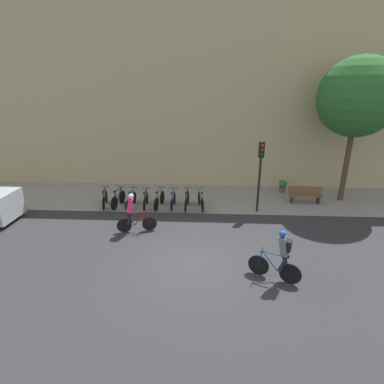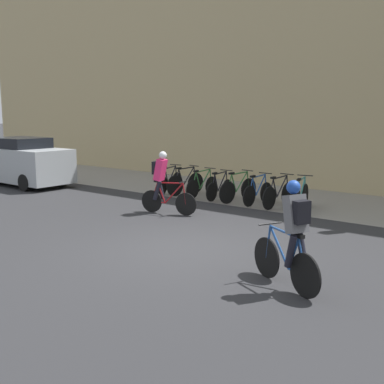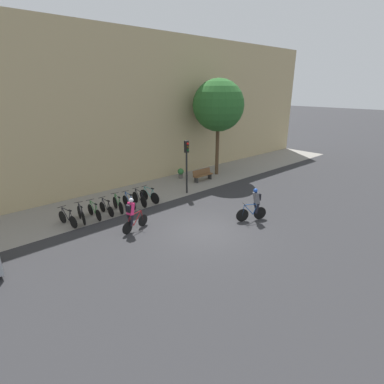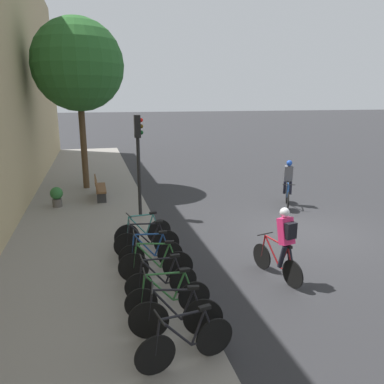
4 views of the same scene
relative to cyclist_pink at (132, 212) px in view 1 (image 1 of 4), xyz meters
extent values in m
plane|color=#2B2B2D|center=(2.74, -2.39, -0.95)|extent=(200.00, 200.00, 0.00)
cube|color=gray|center=(2.74, 4.36, -0.94)|extent=(44.00, 4.50, 0.01)
cube|color=tan|center=(2.74, 6.91, 4.30)|extent=(44.00, 0.60, 10.49)
cylinder|color=black|center=(0.71, 0.17, -0.63)|extent=(0.63, 0.18, 0.64)
cylinder|color=black|center=(-0.35, -0.08, -0.63)|extent=(0.63, 0.18, 0.64)
cylinder|color=maroon|center=(0.35, 0.08, -0.35)|extent=(0.58, 0.18, 0.62)
cylinder|color=maroon|center=(-0.04, -0.01, -0.36)|extent=(0.28, 0.10, 0.58)
cylinder|color=maroon|center=(0.23, 0.06, -0.06)|extent=(0.79, 0.23, 0.07)
cylinder|color=maroon|center=(-0.14, -0.03, -0.64)|extent=(0.43, 0.13, 0.05)
cylinder|color=maroon|center=(-0.25, -0.06, -0.35)|extent=(0.23, 0.08, 0.56)
cylinder|color=maroon|center=(0.66, 0.16, -0.34)|extent=(0.13, 0.06, 0.59)
cylinder|color=black|center=(0.62, 0.15, -0.01)|extent=(0.13, 0.45, 0.03)
cube|color=black|center=(-0.16, -0.04, -0.04)|extent=(0.21, 0.12, 0.06)
cube|color=#E52866|center=(-0.06, -0.01, 0.29)|extent=(0.39, 0.39, 0.63)
sphere|color=silver|center=(0.02, 0.00, 0.70)|extent=(0.27, 0.27, 0.22)
cylinder|color=black|center=(-0.08, -0.13, -0.28)|extent=(0.29, 0.17, 0.56)
cylinder|color=black|center=(-0.13, 0.08, -0.28)|extent=(0.26, 0.16, 0.56)
cube|color=black|center=(-0.20, -0.05, 0.34)|extent=(0.20, 0.29, 0.36)
cylinder|color=black|center=(4.96, -2.88, -0.59)|extent=(0.65, 0.34, 0.71)
cylinder|color=black|center=(5.89, -3.34, -0.59)|extent=(0.65, 0.34, 0.71)
cylinder|color=#1E478C|center=(5.28, -3.04, -0.31)|extent=(0.53, 0.28, 0.62)
cylinder|color=#1E478C|center=(5.62, -3.20, -0.32)|extent=(0.26, 0.15, 0.58)
cylinder|color=#1E478C|center=(5.38, -3.09, -0.03)|extent=(0.71, 0.37, 0.07)
cylinder|color=#1E478C|center=(5.71, -3.25, -0.60)|extent=(0.39, 0.21, 0.05)
cylinder|color=#1E478C|center=(5.81, -3.30, -0.32)|extent=(0.21, 0.12, 0.56)
cylinder|color=#1E478C|center=(5.00, -2.90, -0.30)|extent=(0.12, 0.08, 0.59)
cylinder|color=black|center=(5.04, -2.92, 0.03)|extent=(0.23, 0.43, 0.03)
cube|color=black|center=(5.72, -3.25, 0.00)|extent=(0.21, 0.16, 0.06)
cube|color=#5B5B60|center=(5.63, -3.21, 0.33)|extent=(0.43, 0.43, 0.63)
sphere|color=#1E47AD|center=(5.56, -3.18, 0.74)|extent=(0.29, 0.29, 0.22)
cylinder|color=black|center=(5.73, -3.13, -0.25)|extent=(0.30, 0.22, 0.56)
cylinder|color=black|center=(5.63, -3.33, -0.25)|extent=(0.26, 0.20, 0.56)
cube|color=black|center=(5.76, -3.27, 0.38)|extent=(0.24, 0.30, 0.36)
cylinder|color=black|center=(-2.25, 3.30, -0.61)|extent=(0.16, 0.66, 0.66)
cylinder|color=black|center=(-2.06, 2.30, -0.61)|extent=(0.16, 0.66, 0.66)
cylinder|color=black|center=(-2.18, 2.96, -0.33)|extent=(0.14, 0.56, 0.62)
cylinder|color=black|center=(-2.11, 2.59, -0.35)|extent=(0.09, 0.26, 0.58)
cylinder|color=black|center=(-2.16, 2.85, -0.05)|extent=(0.18, 0.75, 0.07)
cylinder|color=black|center=(-2.10, 2.50, -0.62)|extent=(0.11, 0.41, 0.05)
cylinder|color=black|center=(-2.08, 2.39, -0.34)|extent=(0.07, 0.22, 0.56)
cylinder|color=black|center=(-2.24, 3.26, -0.32)|extent=(0.06, 0.12, 0.59)
cylinder|color=black|center=(-2.23, 3.22, 0.01)|extent=(0.46, 0.11, 0.03)
cube|color=black|center=(-2.09, 2.48, -0.02)|extent=(0.12, 0.21, 0.06)
cylinder|color=black|center=(-1.36, 3.27, -0.59)|extent=(0.15, 0.71, 0.72)
cylinder|color=black|center=(-1.51, 2.33, -0.59)|extent=(0.15, 0.71, 0.72)
cylinder|color=black|center=(-1.41, 2.95, -0.31)|extent=(0.12, 0.52, 0.62)
cylinder|color=black|center=(-1.47, 2.60, -0.32)|extent=(0.08, 0.25, 0.58)
cylinder|color=black|center=(-1.43, 2.85, -0.02)|extent=(0.15, 0.70, 0.07)
cylinder|color=black|center=(-1.48, 2.52, -0.60)|extent=(0.09, 0.38, 0.05)
cylinder|color=black|center=(-1.50, 2.42, -0.31)|extent=(0.06, 0.20, 0.56)
cylinder|color=black|center=(-1.36, 3.23, -0.30)|extent=(0.05, 0.12, 0.58)
cylinder|color=black|center=(-1.37, 3.20, 0.03)|extent=(0.46, 0.10, 0.03)
cube|color=black|center=(-1.48, 2.50, 0.00)|extent=(0.11, 0.21, 0.06)
cylinder|color=black|center=(-0.71, 3.32, -0.63)|extent=(0.04, 0.64, 0.64)
cylinder|color=black|center=(-0.72, 2.28, -0.63)|extent=(0.04, 0.64, 0.64)
cylinder|color=#2D6B33|center=(-0.71, 2.97, -0.34)|extent=(0.05, 0.57, 0.62)
cylinder|color=#2D6B33|center=(-0.72, 2.58, -0.36)|extent=(0.04, 0.27, 0.58)
cylinder|color=#2D6B33|center=(-0.71, 2.85, -0.06)|extent=(0.05, 0.77, 0.07)
cylinder|color=#2D6B33|center=(-0.72, 2.49, -0.63)|extent=(0.04, 0.42, 0.05)
cylinder|color=#2D6B33|center=(-0.72, 2.37, -0.35)|extent=(0.03, 0.22, 0.56)
cylinder|color=#2D6B33|center=(-0.71, 3.28, -0.34)|extent=(0.04, 0.12, 0.59)
cylinder|color=black|center=(-0.71, 3.24, -0.01)|extent=(0.46, 0.03, 0.03)
cube|color=black|center=(-0.72, 2.47, -0.04)|extent=(0.08, 0.20, 0.06)
cylinder|color=black|center=(-0.01, 3.28, -0.64)|extent=(0.06, 0.61, 0.60)
cylinder|color=black|center=(0.03, 2.32, -0.64)|extent=(0.06, 0.61, 0.60)
cylinder|color=black|center=(0.00, 2.95, -0.36)|extent=(0.06, 0.53, 0.62)
cylinder|color=black|center=(0.02, 2.60, -0.38)|extent=(0.05, 0.25, 0.58)
cylinder|color=black|center=(0.00, 2.85, -0.08)|extent=(0.07, 0.71, 0.07)
cylinder|color=black|center=(0.02, 2.51, -0.65)|extent=(0.05, 0.38, 0.05)
cylinder|color=black|center=(0.02, 2.41, -0.37)|extent=(0.04, 0.20, 0.56)
cylinder|color=black|center=(-0.01, 3.24, -0.35)|extent=(0.04, 0.11, 0.58)
cylinder|color=black|center=(-0.01, 3.20, -0.02)|extent=(0.46, 0.05, 0.03)
cube|color=black|center=(0.02, 2.50, -0.05)|extent=(0.09, 0.20, 0.06)
cylinder|color=black|center=(0.81, 3.30, -0.59)|extent=(0.15, 0.70, 0.71)
cylinder|color=black|center=(0.65, 2.30, -0.59)|extent=(0.15, 0.70, 0.71)
cylinder|color=#2D6B33|center=(0.75, 2.96, -0.31)|extent=(0.13, 0.55, 0.62)
cylinder|color=#2D6B33|center=(0.69, 2.59, -0.33)|extent=(0.08, 0.26, 0.58)
cylinder|color=#2D6B33|center=(0.73, 2.85, -0.03)|extent=(0.16, 0.74, 0.07)
cylinder|color=#2D6B33|center=(0.68, 2.50, -0.60)|extent=(0.10, 0.40, 0.05)
cylinder|color=#2D6B33|center=(0.66, 2.39, -0.32)|extent=(0.07, 0.21, 0.56)
cylinder|color=#2D6B33|center=(0.80, 3.26, -0.30)|extent=(0.05, 0.12, 0.58)
cylinder|color=black|center=(0.79, 3.22, 0.03)|extent=(0.46, 0.10, 0.03)
cube|color=black|center=(0.67, 2.48, 0.00)|extent=(0.11, 0.21, 0.06)
cylinder|color=black|center=(1.47, 3.28, -0.63)|extent=(0.06, 0.64, 0.64)
cylinder|color=black|center=(1.42, 2.33, -0.63)|extent=(0.06, 0.64, 0.64)
cylinder|color=#1E478C|center=(1.45, 2.95, -0.34)|extent=(0.06, 0.53, 0.62)
cylinder|color=#1E478C|center=(1.44, 2.60, -0.36)|extent=(0.05, 0.25, 0.58)
cylinder|color=#1E478C|center=(1.45, 2.85, -0.06)|extent=(0.07, 0.71, 0.07)
cylinder|color=#1E478C|center=(1.43, 2.52, -0.63)|extent=(0.05, 0.38, 0.05)
cylinder|color=#1E478C|center=(1.43, 2.41, -0.35)|extent=(0.04, 0.20, 0.56)
cylinder|color=#1E478C|center=(1.47, 3.24, -0.34)|extent=(0.04, 0.11, 0.58)
cylinder|color=black|center=(1.46, 3.20, -0.01)|extent=(0.46, 0.05, 0.03)
cube|color=black|center=(1.43, 2.50, -0.04)|extent=(0.09, 0.20, 0.06)
cylinder|color=black|center=(2.20, 3.33, -0.60)|extent=(0.07, 0.69, 0.69)
cylinder|color=black|center=(2.14, 2.28, -0.60)|extent=(0.07, 0.69, 0.69)
cylinder|color=black|center=(2.18, 2.97, -0.32)|extent=(0.07, 0.58, 0.62)
cylinder|color=black|center=(2.15, 2.58, -0.33)|extent=(0.06, 0.27, 0.58)
cylinder|color=black|center=(2.17, 2.85, -0.04)|extent=(0.08, 0.78, 0.07)
cylinder|color=black|center=(2.15, 2.49, -0.61)|extent=(0.06, 0.42, 0.05)
cylinder|color=black|center=(2.14, 2.37, -0.33)|extent=(0.04, 0.22, 0.56)
cylinder|color=black|center=(2.19, 3.28, -0.31)|extent=(0.04, 0.12, 0.59)
cylinder|color=black|center=(2.19, 3.24, 0.02)|extent=(0.46, 0.05, 0.03)
cube|color=black|center=(2.15, 2.46, -0.01)|extent=(0.09, 0.20, 0.06)
cylinder|color=black|center=(2.79, 3.27, -0.59)|extent=(0.17, 0.71, 0.72)
cylinder|color=black|center=(2.98, 2.33, -0.59)|extent=(0.17, 0.71, 0.72)
cylinder|color=teal|center=(2.86, 2.95, -0.31)|extent=(0.14, 0.53, 0.62)
cylinder|color=teal|center=(2.93, 2.60, -0.32)|extent=(0.09, 0.25, 0.58)
cylinder|color=teal|center=(2.88, 2.85, -0.02)|extent=(0.18, 0.71, 0.07)
cylinder|color=teal|center=(2.94, 2.52, -0.60)|extent=(0.11, 0.38, 0.05)
cylinder|color=teal|center=(2.96, 2.42, -0.31)|extent=(0.07, 0.21, 0.56)
cylinder|color=teal|center=(2.80, 3.24, -0.30)|extent=(0.06, 0.12, 0.58)
cylinder|color=black|center=(2.81, 3.20, 0.03)|extent=(0.46, 0.12, 0.03)
cube|color=black|center=(2.95, 2.50, 0.00)|extent=(0.12, 0.21, 0.06)
cylinder|color=black|center=(5.74, 2.54, 0.83)|extent=(0.12, 0.12, 3.55)
cube|color=black|center=(5.74, 2.54, 2.22)|extent=(0.26, 0.20, 0.76)
sphere|color=red|center=(5.74, 2.41, 2.43)|extent=(0.15, 0.15, 0.15)
sphere|color=#4C380A|center=(5.74, 2.41, 2.22)|extent=(0.15, 0.15, 0.15)
sphere|color=#0C4719|center=(5.74, 2.41, 2.01)|extent=(0.15, 0.15, 0.15)
cube|color=brown|center=(8.50, 3.82, -0.50)|extent=(1.76, 0.40, 0.08)
cube|color=brown|center=(8.50, 4.00, -0.26)|extent=(1.76, 0.12, 0.40)
cube|color=#2D2D2D|center=(7.80, 3.82, -0.72)|extent=(0.08, 0.36, 0.45)
cube|color=#2D2D2D|center=(9.21, 3.82, -0.72)|extent=(0.08, 0.36, 0.45)
cylinder|color=black|center=(-6.47, 1.44, -0.64)|extent=(0.62, 0.20, 0.62)
cylinder|color=#4C3823|center=(10.64, 4.44, 1.15)|extent=(0.28, 0.28, 4.19)
sphere|color=#286028|center=(10.64, 4.44, 4.53)|extent=(3.96, 3.96, 3.96)
cylinder|color=#56514C|center=(7.68, 5.50, -0.79)|extent=(0.36, 0.36, 0.32)
sphere|color=#2D6B33|center=(7.68, 5.50, -0.41)|extent=(0.48, 0.48, 0.48)
camera|label=1|loc=(3.19, -11.59, 5.06)|focal=28.00mm
camera|label=2|loc=(8.89, -9.98, 1.91)|focal=45.00mm
camera|label=3|loc=(-6.76, -11.97, 5.85)|focal=28.00mm
camera|label=4|loc=(-7.11, 4.01, 3.18)|focal=35.00mm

